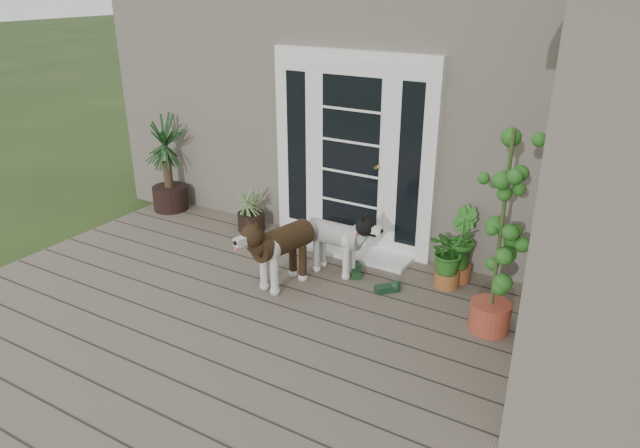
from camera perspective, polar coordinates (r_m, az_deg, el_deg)
The scene contains 14 objects.
deck at distance 5.03m, azimuth -7.03°, elevation -12.19°, with size 6.20×4.60×0.12m, color #6B5B4C.
house_main at distance 8.01m, azimuth 11.52°, elevation 12.50°, with size 7.40×4.00×3.10m, color #665E54.
door_unit at distance 6.33m, azimuth 3.16°, elevation 6.90°, with size 1.90×0.14×2.15m, color white.
door_step at distance 6.53m, azimuth 2.15°, elevation -2.40°, with size 1.60×0.40×0.05m, color white.
brindle_dog at distance 5.69m, azimuth -3.64°, elevation -2.79°, with size 0.36×0.84×0.70m, color #392614, non-canonical shape.
white_dog at distance 5.94m, azimuth 1.46°, elevation -2.01°, with size 0.32×0.75×0.63m, color silver, non-canonical shape.
spider_plant at distance 7.01m, azimuth -6.78°, elevation 1.62°, with size 0.54×0.54×0.58m, color #8BAF6B, non-canonical shape.
yucca at distance 7.76m, azimuth -14.72°, elevation 5.67°, with size 0.85×0.85×1.23m, color black, non-canonical shape.
herb_a at distance 5.82m, azimuth 12.40°, elevation -3.59°, with size 0.43×0.43×0.54m, color #18551D.
herb_b at distance 5.97m, azimuth 13.37°, elevation -2.89°, with size 0.37×0.37×0.56m, color #1D5618.
herb_c at distance 5.82m, azimuth 21.21°, elevation -4.41°, with size 0.38×0.38×0.60m, color #175219.
sapling at distance 4.94m, azimuth 17.22°, elevation -0.80°, with size 0.54×0.54×1.84m, color #255E1A, non-canonical shape.
clog_left at distance 6.03m, azimuth 3.55°, elevation -4.52°, with size 0.14×0.29×0.09m, color #14341A, non-canonical shape.
clog_right at distance 5.73m, azimuth 6.58°, elevation -6.20°, with size 0.13×0.28×0.08m, color #15341E, non-canonical shape.
Camera 1 is at (2.59, -2.80, 2.94)m, focal length 32.77 mm.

